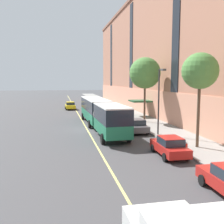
# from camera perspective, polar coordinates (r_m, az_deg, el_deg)

# --- Properties ---
(ground_plane) EXTENTS (260.00, 260.00, 0.00)m
(ground_plane) POSITION_cam_1_polar(r_m,az_deg,el_deg) (31.95, -5.31, -3.78)
(ground_plane) COLOR #424244
(sidewalk) EXTENTS (4.74, 160.00, 0.15)m
(sidewalk) POSITION_cam_1_polar(r_m,az_deg,el_deg) (36.77, 7.92, -2.29)
(sidewalk) COLOR gray
(sidewalk) RESTS_ON ground
(apartment_facade) EXTENTS (15.20, 110.00, 22.58)m
(apartment_facade) POSITION_cam_1_polar(r_m,az_deg,el_deg) (37.70, 22.29, 14.58)
(apartment_facade) COLOR #B2755B
(apartment_facade) RESTS_ON ground
(city_bus) EXTENTS (3.30, 19.12, 3.44)m
(city_bus) POSITION_cam_1_polar(r_m,az_deg,el_deg) (32.18, -2.55, -0.05)
(city_bus) COLOR #1E704C
(city_bus) RESTS_ON ground
(parked_car_navy_1) EXTENTS (1.99, 4.42, 1.56)m
(parked_car_navy_1) POSITION_cam_1_polar(r_m,az_deg,el_deg) (52.45, -1.91, 1.29)
(parked_car_navy_1) COLOR navy
(parked_car_navy_1) RESTS_ON ground
(parked_car_navy_2) EXTENTS (2.07, 4.39, 1.56)m
(parked_car_navy_2) POSITION_cam_1_polar(r_m,az_deg,el_deg) (63.94, -3.67, 2.29)
(parked_car_navy_2) COLOR navy
(parked_car_navy_2) RESTS_ON ground
(parked_car_darkgray_3) EXTENTS (2.00, 4.55, 1.56)m
(parked_car_darkgray_3) POSITION_cam_1_polar(r_m,az_deg,el_deg) (29.96, 5.29, -2.97)
(parked_car_darkgray_3) COLOR #4C4C51
(parked_car_darkgray_3) RESTS_ON ground
(parked_car_red_4) EXTENTS (2.05, 4.38, 1.56)m
(parked_car_red_4) POSITION_cam_1_polar(r_m,az_deg,el_deg) (21.09, 12.43, -7.31)
(parked_car_red_4) COLOR #B21E19
(parked_car_red_4) RESTS_ON ground
(parked_car_champagne_5) EXTENTS (2.05, 4.58, 1.56)m
(parked_car_champagne_5) POSITION_cam_1_polar(r_m,az_deg,el_deg) (42.48, 0.14, -0.02)
(parked_car_champagne_5) COLOR #BCAD89
(parked_car_champagne_5) RESTS_ON ground
(parked_car_red_7) EXTENTS (1.92, 4.71, 1.56)m
(parked_car_red_7) POSITION_cam_1_polar(r_m,az_deg,el_deg) (35.72, 2.46, -1.35)
(parked_car_red_7) COLOR #B21E19
(parked_car_red_7) RESTS_ON ground
(taxi_cab) EXTENTS (2.13, 4.50, 1.56)m
(taxi_cab) POSITION_cam_1_polar(r_m,az_deg,el_deg) (54.14, -9.08, 1.39)
(taxi_cab) COLOR yellow
(taxi_cab) RESTS_ON ground
(street_tree_near_corner) EXTENTS (3.07, 3.07, 8.08)m
(street_tree_near_corner) POSITION_cam_1_polar(r_m,az_deg,el_deg) (23.46, 18.61, 8.36)
(street_tree_near_corner) COLOR brown
(street_tree_near_corner) RESTS_ON sidewalk
(street_tree_mid_block) EXTENTS (4.30, 4.30, 8.91)m
(street_tree_mid_block) POSITION_cam_1_polar(r_m,az_deg,el_deg) (36.69, 7.21, 8.39)
(street_tree_mid_block) COLOR brown
(street_tree_mid_block) RESTS_ON sidewalk
(street_lamp) EXTENTS (0.36, 1.48, 6.96)m
(street_lamp) POSITION_cam_1_polar(r_m,az_deg,el_deg) (27.89, 10.32, 3.72)
(street_lamp) COLOR #2D2D30
(street_lamp) RESTS_ON sidewalk
(fire_hydrant) EXTENTS (0.42, 0.24, 0.72)m
(fire_hydrant) POSITION_cam_1_polar(r_m,az_deg,el_deg) (22.70, 15.82, -7.15)
(fire_hydrant) COLOR red
(fire_hydrant) RESTS_ON sidewalk
(lane_centerline) EXTENTS (0.16, 140.00, 0.01)m
(lane_centerline) POSITION_cam_1_polar(r_m,az_deg,el_deg) (34.88, -5.98, -2.87)
(lane_centerline) COLOR #E0D66B
(lane_centerline) RESTS_ON ground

